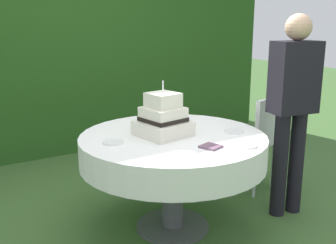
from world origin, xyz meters
The scene contains 10 objects.
ground_plane centered at (0.00, 0.00, 0.00)m, with size 20.00×20.00×0.00m, color #3D602D.
foliage_hedge centered at (0.00, 2.45, 1.42)m, with size 5.50×0.67×2.85m, color #234C19.
cake_table centered at (0.00, 0.00, 0.62)m, with size 1.36×1.36×0.74m.
wedding_cake centered at (-0.06, 0.04, 0.86)m, with size 0.38×0.38×0.40m.
serving_plate_near centered at (0.44, -0.17, 0.74)m, with size 0.15×0.15×0.01m, color white.
serving_plate_far centered at (0.27, -0.48, 0.74)m, with size 0.14×0.14×0.01m, color white.
serving_plate_left centered at (-0.45, 0.06, 0.74)m, with size 0.15×0.15×0.01m, color white.
napkin_stack centered at (0.06, -0.38, 0.74)m, with size 0.12×0.12×0.01m, color #6B4C60.
garden_chair centered at (1.04, 0.18, 0.54)m, with size 0.49×0.49×0.89m.
standing_person centered at (0.92, -0.28, 0.93)m, with size 0.39×0.26×1.60m.
Camera 1 is at (-1.54, -2.39, 1.56)m, focal length 43.48 mm.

